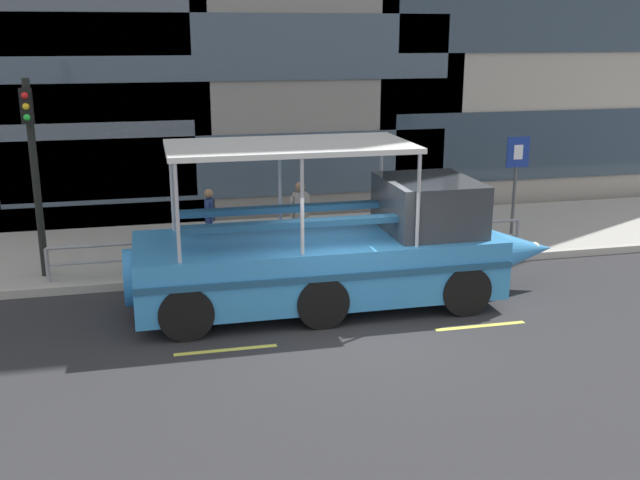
{
  "coord_description": "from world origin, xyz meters",
  "views": [
    {
      "loc": [
        -3.52,
        -12.56,
        5.36
      ],
      "look_at": [
        -0.23,
        1.48,
        1.3
      ],
      "focal_mm": 41.69,
      "sensor_mm": 36.0,
      "label": 1
    }
  ],
  "objects_px": {
    "pedestrian_near_bow": "(409,206)",
    "pedestrian_mid_left": "(300,210)",
    "duck_tour_boat": "(342,252)",
    "pedestrian_mid_right": "(209,215)",
    "parking_sign": "(516,171)",
    "traffic_light_pole": "(33,160)"
  },
  "relations": [
    {
      "from": "pedestrian_near_bow",
      "to": "pedestrian_mid_left",
      "type": "bearing_deg",
      "value": -179.82
    },
    {
      "from": "pedestrian_mid_left",
      "to": "pedestrian_mid_right",
      "type": "distance_m",
      "value": 2.17
    },
    {
      "from": "pedestrian_near_bow",
      "to": "pedestrian_mid_left",
      "type": "height_order",
      "value": "pedestrian_mid_left"
    },
    {
      "from": "pedestrian_mid_right",
      "to": "parking_sign",
      "type": "bearing_deg",
      "value": -5.0
    },
    {
      "from": "parking_sign",
      "to": "traffic_light_pole",
      "type": "bearing_deg",
      "value": -178.79
    },
    {
      "from": "duck_tour_boat",
      "to": "pedestrian_mid_left",
      "type": "height_order",
      "value": "duck_tour_boat"
    },
    {
      "from": "traffic_light_pole",
      "to": "duck_tour_boat",
      "type": "height_order",
      "value": "traffic_light_pole"
    },
    {
      "from": "pedestrian_near_bow",
      "to": "pedestrian_mid_right",
      "type": "distance_m",
      "value": 4.93
    },
    {
      "from": "traffic_light_pole",
      "to": "parking_sign",
      "type": "relative_size",
      "value": 1.59
    },
    {
      "from": "traffic_light_pole",
      "to": "pedestrian_mid_right",
      "type": "relative_size",
      "value": 2.67
    },
    {
      "from": "traffic_light_pole",
      "to": "parking_sign",
      "type": "distance_m",
      "value": 11.31
    },
    {
      "from": "traffic_light_pole",
      "to": "pedestrian_mid_left",
      "type": "relative_size",
      "value": 2.48
    },
    {
      "from": "pedestrian_near_bow",
      "to": "pedestrian_mid_right",
      "type": "height_order",
      "value": "pedestrian_near_bow"
    },
    {
      "from": "pedestrian_near_bow",
      "to": "duck_tour_boat",
      "type": "bearing_deg",
      "value": -128.67
    },
    {
      "from": "duck_tour_boat",
      "to": "pedestrian_mid_right",
      "type": "height_order",
      "value": "duck_tour_boat"
    },
    {
      "from": "traffic_light_pole",
      "to": "pedestrian_near_bow",
      "type": "bearing_deg",
      "value": 4.12
    },
    {
      "from": "parking_sign",
      "to": "pedestrian_mid_left",
      "type": "bearing_deg",
      "value": 176.08
    },
    {
      "from": "duck_tour_boat",
      "to": "pedestrian_mid_right",
      "type": "bearing_deg",
      "value": 123.56
    },
    {
      "from": "parking_sign",
      "to": "pedestrian_mid_left",
      "type": "relative_size",
      "value": 1.56
    },
    {
      "from": "duck_tour_boat",
      "to": "pedestrian_mid_right",
      "type": "relative_size",
      "value": 5.62
    },
    {
      "from": "parking_sign",
      "to": "pedestrian_near_bow",
      "type": "bearing_deg",
      "value": 171.85
    },
    {
      "from": "duck_tour_boat",
      "to": "parking_sign",
      "type": "bearing_deg",
      "value": 28.53
    }
  ]
}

